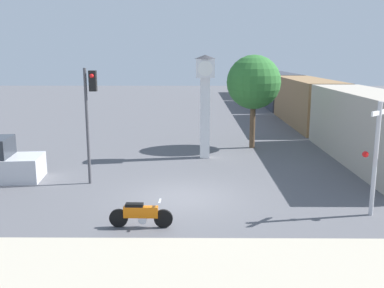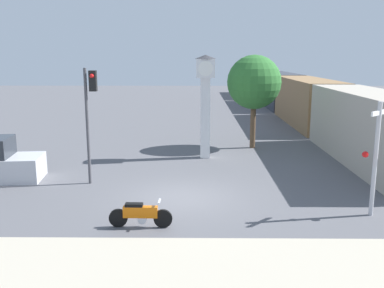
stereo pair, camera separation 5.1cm
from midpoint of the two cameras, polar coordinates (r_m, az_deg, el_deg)
ground_plane at (r=15.76m, az=-1.39°, el=-7.15°), size 120.00×120.00×0.00m
motorcycle at (r=13.12m, az=-6.97°, el=-9.30°), size 1.92×0.42×0.85m
clock_tower at (r=21.31m, az=1.68°, el=7.04°), size 1.08×1.08×5.14m
freight_train at (r=39.24m, az=12.87°, el=6.43°), size 2.80×47.13×3.40m
traffic_light at (r=17.29m, az=-13.55°, el=4.98°), size 0.50×0.35×4.63m
railroad_crossing_signal at (r=14.71m, az=23.23°, el=-1.29°), size 0.90×0.82×3.71m
street_tree at (r=23.90m, az=8.16°, el=8.12°), size 2.97×2.97×5.16m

